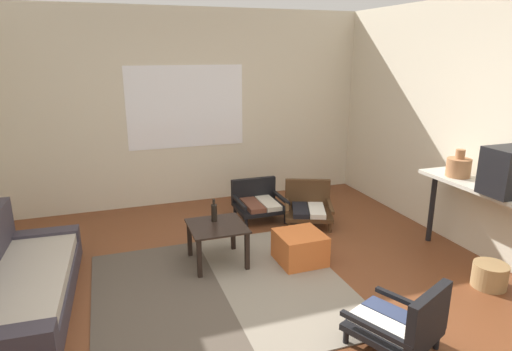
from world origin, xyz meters
TOP-DOWN VIEW (x-y plane):
  - ground_plane at (0.00, 0.00)m, footprint 7.80×7.80m
  - far_wall_with_window at (0.00, 3.06)m, footprint 5.60×0.13m
  - side_wall_right at (2.66, 0.30)m, footprint 0.12×6.60m
  - area_rug at (-0.21, 0.44)m, footprint 2.29×2.19m
  - couch at (-1.94, 0.75)m, footprint 0.85×1.98m
  - coffee_table at (-0.11, 0.97)m, footprint 0.56×0.57m
  - armchair_by_window at (0.72, 2.04)m, footprint 0.62×0.57m
  - armchair_striped_foreground at (0.82, -0.83)m, footprint 0.72×0.74m
  - armchair_corner at (1.27, 1.67)m, footprint 0.75×0.73m
  - ottoman_orange at (0.71, 0.71)m, footprint 0.47×0.47m
  - console_shelf at (2.36, -0.09)m, footprint 0.39×1.69m
  - crt_television at (2.35, -0.23)m, footprint 0.47×0.33m
  - clay_vase at (2.36, 0.39)m, footprint 0.25×0.25m
  - glass_bottle at (-0.10, 1.09)m, footprint 0.06×0.06m
  - wicker_basket at (2.18, -0.33)m, footprint 0.31×0.31m

SIDE VIEW (x-z plane):
  - ground_plane at x=0.00m, z-range 0.00..0.00m
  - area_rug at x=-0.21m, z-range 0.00..0.01m
  - wicker_basket at x=2.18m, z-range 0.00..0.23m
  - ottoman_orange at x=0.71m, z-range 0.00..0.32m
  - couch at x=-1.94m, z-range -0.14..0.57m
  - armchair_corner at x=1.27m, z-range -0.03..0.50m
  - armchair_by_window at x=0.72m, z-range -0.01..0.48m
  - armchair_striped_foreground at x=0.82m, z-range -0.04..0.52m
  - coffee_table at x=-0.11m, z-range 0.13..0.55m
  - glass_bottle at x=-0.10m, z-range 0.40..0.64m
  - console_shelf at x=2.36m, z-range 0.33..1.20m
  - clay_vase at x=2.36m, z-range 0.82..1.11m
  - crt_television at x=2.35m, z-range 0.86..1.30m
  - side_wall_right at x=2.66m, z-range 0.00..2.70m
  - far_wall_with_window at x=0.00m, z-range 0.00..2.70m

